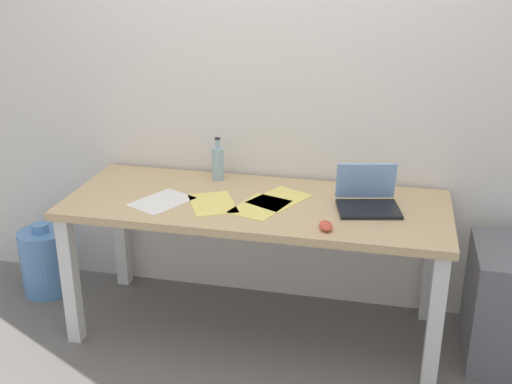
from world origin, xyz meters
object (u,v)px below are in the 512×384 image
at_px(desk, 256,218).
at_px(filing_cabinet, 510,305).
at_px(laptop_right, 368,200).
at_px(beer_bottle, 218,163).
at_px(water_cooler_jug, 45,261).
at_px(computer_mouse, 326,226).

relative_size(desk, filing_cabinet, 3.25).
distance_m(laptop_right, beer_bottle, 0.86).
xyz_separation_m(desk, beer_bottle, (-0.27, 0.27, 0.19)).
distance_m(laptop_right, filing_cabinet, 0.88).
height_order(laptop_right, filing_cabinet, laptop_right).
distance_m(desk, laptop_right, 0.57).
bearing_deg(water_cooler_jug, filing_cabinet, -1.79).
distance_m(laptop_right, water_cooler_jug, 1.96).
relative_size(laptop_right, beer_bottle, 1.44).
distance_m(water_cooler_jug, filing_cabinet, 2.60).
bearing_deg(beer_bottle, laptop_right, -15.77).
distance_m(beer_bottle, computer_mouse, 0.84).
bearing_deg(water_cooler_jug, desk, -4.93).
bearing_deg(laptop_right, water_cooler_jug, 177.53).
bearing_deg(computer_mouse, laptop_right, 42.70).
height_order(desk, laptop_right, laptop_right).
bearing_deg(filing_cabinet, beer_bottle, 171.45).
distance_m(beer_bottle, filing_cabinet, 1.67).
bearing_deg(water_cooler_jug, beer_bottle, 8.32).
bearing_deg(beer_bottle, desk, -44.23).
bearing_deg(desk, laptop_right, 3.40).
height_order(laptop_right, computer_mouse, laptop_right).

